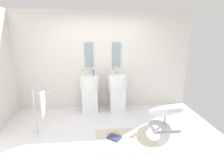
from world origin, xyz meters
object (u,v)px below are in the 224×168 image
at_px(soap_bottle_white, 83,73).
at_px(towel_rack, 42,105).
at_px(pedestal_sink_left, 90,93).
at_px(pedestal_sink_right, 117,92).
at_px(magazine_ochre, 114,135).
at_px(magazine_navy, 114,137).
at_px(coffee_mug, 134,134).
at_px(lounge_chair, 165,113).
at_px(soap_bottle_clear, 113,72).
at_px(soap_bottle_blue, 93,73).

bearing_deg(soap_bottle_white, towel_rack, -125.53).
distance_m(pedestal_sink_left, soap_bottle_white, 0.54).
distance_m(pedestal_sink_right, magazine_ochre, 1.38).
xyz_separation_m(towel_rack, magazine_navy, (1.43, -0.33, -0.61)).
bearing_deg(magazine_ochre, pedestal_sink_left, 86.34).
height_order(towel_rack, coffee_mug, towel_rack).
bearing_deg(pedestal_sink_right, lounge_chair, -47.51).
xyz_separation_m(lounge_chair, soap_bottle_clear, (-1.06, 1.08, 0.70)).
bearing_deg(soap_bottle_white, magazine_navy, -64.65).
distance_m(lounge_chair, soap_bottle_blue, 2.02).
xyz_separation_m(magazine_navy, coffee_mug, (0.41, 0.05, 0.03)).
bearing_deg(magazine_navy, soap_bottle_white, 153.62).
bearing_deg(coffee_mug, soap_bottle_blue, 119.83).
bearing_deg(pedestal_sink_left, soap_bottle_blue, 35.40).
bearing_deg(soap_bottle_white, magazine_ochre, -62.70).
height_order(towel_rack, soap_bottle_clear, soap_bottle_clear).
bearing_deg(towel_rack, soap_bottle_blue, 46.90).
xyz_separation_m(pedestal_sink_right, coffee_mug, (0.18, -1.32, -0.47)).
bearing_deg(soap_bottle_clear, pedestal_sink_right, -26.54).
bearing_deg(magazine_navy, soap_bottle_blue, 143.52).
bearing_deg(soap_bottle_white, pedestal_sink_left, -13.90).
height_order(pedestal_sink_left, soap_bottle_clear, soap_bottle_clear).
bearing_deg(magazine_navy, magazine_ochre, 123.52).
relative_size(pedestal_sink_right, coffee_mug, 12.02).
distance_m(magazine_ochre, soap_bottle_clear, 1.68).
distance_m(magazine_ochre, soap_bottle_blue, 1.73).
distance_m(pedestal_sink_left, pedestal_sink_right, 0.73).
xyz_separation_m(towel_rack, soap_bottle_blue, (1.04, 1.11, 0.41)).
height_order(pedestal_sink_left, lounge_chair, pedestal_sink_left).
bearing_deg(coffee_mug, magazine_navy, -173.62).
distance_m(magazine_navy, soap_bottle_white, 1.85).
bearing_deg(pedestal_sink_left, soap_bottle_clear, 5.83).
bearing_deg(towel_rack, magazine_navy, -13.05).
xyz_separation_m(lounge_chair, magazine_ochre, (-1.16, -0.24, -0.33)).
relative_size(pedestal_sink_left, pedestal_sink_right, 1.00).
height_order(magazine_navy, soap_bottle_white, soap_bottle_white).
bearing_deg(pedestal_sink_left, coffee_mug, -55.40).
bearing_deg(lounge_chair, soap_bottle_clear, 134.36).
relative_size(magazine_navy, soap_bottle_clear, 1.30).
distance_m(towel_rack, soap_bottle_clear, 1.93).
xyz_separation_m(pedestal_sink_left, lounge_chair, (1.66, -1.02, -0.17)).
bearing_deg(coffee_mug, soap_bottle_white, 128.30).
bearing_deg(towel_rack, pedestal_sink_right, 31.86).
bearing_deg(coffee_mug, pedestal_sink_right, 97.69).
height_order(magazine_navy, soap_bottle_blue, soap_bottle_blue).
distance_m(pedestal_sink_right, soap_bottle_blue, 0.81).
relative_size(pedestal_sink_left, magazine_navy, 4.13).
xyz_separation_m(magazine_ochre, coffee_mug, (0.40, -0.05, 0.03)).
bearing_deg(pedestal_sink_right, coffee_mug, -82.31).
relative_size(pedestal_sink_right, lounge_chair, 1.02).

